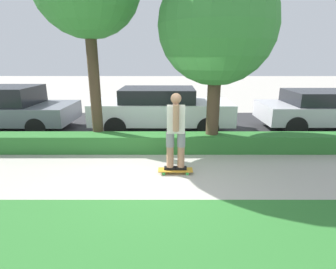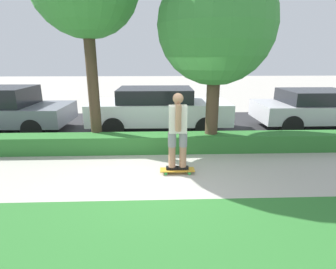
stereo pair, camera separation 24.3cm
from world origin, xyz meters
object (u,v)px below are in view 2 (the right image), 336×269
(skateboard, at_px, (177,170))
(skater_person, at_px, (178,130))
(parked_car_middle, at_px, (159,108))
(tree_mid, at_px, (216,26))
(parked_car_rear, at_px, (316,108))
(parked_car_front, at_px, (0,109))

(skateboard, distance_m, skater_person, 0.93)
(skater_person, xyz_separation_m, parked_car_middle, (-0.40, 3.49, -0.20))
(tree_mid, xyz_separation_m, parked_car_rear, (4.16, 2.05, -2.48))
(parked_car_front, distance_m, parked_car_middle, 5.40)
(skater_person, bearing_deg, tree_mid, 55.52)
(skateboard, relative_size, skater_person, 0.45)
(parked_car_middle, relative_size, parked_car_rear, 1.11)
(tree_mid, distance_m, parked_car_front, 7.55)
(tree_mid, bearing_deg, parked_car_rear, 26.20)
(tree_mid, xyz_separation_m, parked_car_middle, (-1.44, 1.97, -2.43))
(skateboard, relative_size, parked_car_front, 0.17)
(parked_car_front, relative_size, parked_car_middle, 0.96)
(skater_person, distance_m, parked_car_middle, 3.52)
(tree_mid, height_order, parked_car_middle, tree_mid)
(skater_person, bearing_deg, parked_car_front, 148.24)
(parked_car_front, bearing_deg, skater_person, -30.82)
(skater_person, xyz_separation_m, parked_car_rear, (5.20, 3.56, -0.25))
(tree_mid, xyz_separation_m, parked_car_front, (-6.84, 2.07, -2.44))
(parked_car_front, distance_m, parked_car_rear, 11.00)
(skater_person, distance_m, parked_car_front, 6.82)
(skateboard, distance_m, parked_car_rear, 6.34)
(parked_car_middle, distance_m, parked_car_rear, 5.60)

